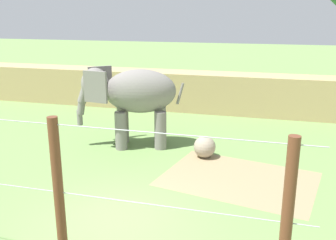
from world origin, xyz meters
name	(u,v)px	position (x,y,z in m)	size (l,w,h in m)	color
ground_plane	(116,220)	(0.00, 0.00, 0.00)	(120.00, 120.00, 0.00)	#6B8E4C
dirt_patch	(239,179)	(2.85, 3.41, 0.00)	(4.77, 3.44, 0.01)	#937F5B
embankment_wall	(201,92)	(0.00, 12.00, 1.04)	(36.00, 1.80, 2.08)	tan
elephant	(132,95)	(-1.59, 5.58, 2.10)	(4.14, 2.36, 3.17)	gray
enrichment_ball	(205,147)	(1.44, 5.03, 0.41)	(0.81, 0.81, 0.81)	gray
cable_fence	(62,204)	(-0.03, -2.41, 1.72)	(9.07, 0.19, 3.43)	brown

